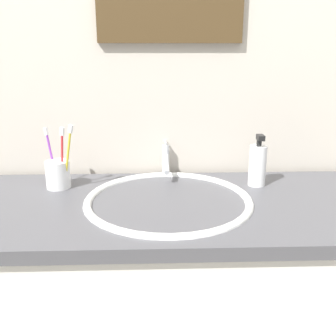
{
  "coord_description": "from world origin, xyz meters",
  "views": [
    {
      "loc": [
        -0.05,
        -1.03,
        1.32
      ],
      "look_at": [
        -0.01,
        0.04,
        0.99
      ],
      "focal_mm": 41.71,
      "sensor_mm": 36.0,
      "label": 1
    }
  ],
  "objects": [
    {
      "name": "sink_basin",
      "position": [
        -0.01,
        0.01,
        0.87
      ],
      "size": [
        0.48,
        0.48,
        0.1
      ],
      "color": "white",
      "rests_on": "vanity_counter"
    },
    {
      "name": "vanity_counter",
      "position": [
        0.0,
        0.0,
        0.45
      ],
      "size": [
        1.27,
        0.54,
        0.9
      ],
      "color": "silver",
      "rests_on": "ground"
    },
    {
      "name": "soap_dispenser",
      "position": [
        0.27,
        0.14,
        0.97
      ],
      "size": [
        0.05,
        0.06,
        0.17
      ],
      "color": "white",
      "rests_on": "vanity_counter"
    },
    {
      "name": "faucet",
      "position": [
        -0.01,
        0.24,
        0.96
      ],
      "size": [
        0.02,
        0.15,
        0.12
      ],
      "color": "silver",
      "rests_on": "sink_basin"
    },
    {
      "name": "toothbrush_purple",
      "position": [
        -0.38,
        0.16,
        1.01
      ],
      "size": [
        0.04,
        0.04,
        0.18
      ],
      "color": "purple",
      "rests_on": "toothbrush_cup"
    },
    {
      "name": "toothbrush_yellow",
      "position": [
        -0.31,
        0.11,
        1.02
      ],
      "size": [
        0.05,
        0.03,
        0.2
      ],
      "color": "yellow",
      "rests_on": "toothbrush_cup"
    },
    {
      "name": "toothbrush_red",
      "position": [
        -0.34,
        0.13,
        1.01
      ],
      "size": [
        0.03,
        0.02,
        0.19
      ],
      "color": "red",
      "rests_on": "toothbrush_cup"
    },
    {
      "name": "toothbrush_cup",
      "position": [
        -0.36,
        0.14,
        0.94
      ],
      "size": [
        0.08,
        0.08,
        0.09
      ],
      "primitive_type": "cylinder",
      "color": "white",
      "rests_on": "vanity_counter"
    },
    {
      "name": "tiled_wall_back",
      "position": [
        0.0,
        0.31,
        1.2
      ],
      "size": [
        2.47,
        0.04,
        2.4
      ],
      "primitive_type": "cube",
      "color": "beige",
      "rests_on": "ground"
    }
  ]
}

